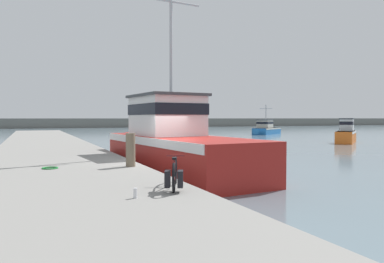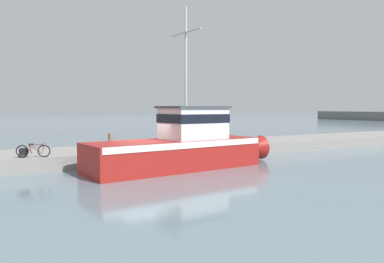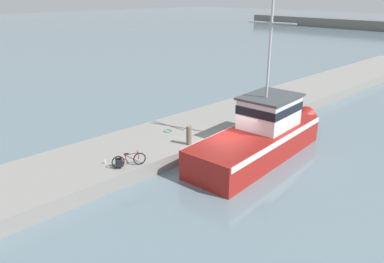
# 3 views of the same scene
# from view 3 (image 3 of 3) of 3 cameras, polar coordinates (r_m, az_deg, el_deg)

# --- Properties ---
(ground_plane) EXTENTS (320.00, 320.00, 0.00)m
(ground_plane) POSITION_cam_3_polar(r_m,az_deg,el_deg) (21.74, 4.99, -4.41)
(ground_plane) COLOR slate
(dock_pier) EXTENTS (5.28, 80.00, 0.79)m
(dock_pier) POSITION_cam_3_polar(r_m,az_deg,el_deg) (24.13, -2.03, -0.71)
(dock_pier) COLOR gray
(dock_pier) RESTS_ON ground_plane
(fishing_boat_main) EXTENTS (4.10, 11.84, 8.96)m
(fishing_boat_main) POSITION_cam_3_polar(r_m,az_deg,el_deg) (22.32, 10.65, -0.35)
(fishing_boat_main) COLOR maroon
(fishing_boat_main) RESTS_ON ground_plane
(bicycle_touring) EXTENTS (0.84, 1.64, 0.73)m
(bicycle_touring) POSITION_cam_3_polar(r_m,az_deg,el_deg) (19.27, -10.08, -4.41)
(bicycle_touring) COLOR black
(bicycle_touring) RESTS_ON dock_pier
(mooring_post) EXTENTS (0.32, 0.32, 1.12)m
(mooring_post) POSITION_cam_3_polar(r_m,az_deg,el_deg) (21.61, -0.47, -0.59)
(mooring_post) COLOR #756651
(mooring_post) RESTS_ON dock_pier
(hose_coil) EXTENTS (0.50, 0.50, 0.04)m
(hose_coil) POSITION_cam_3_polar(r_m,az_deg,el_deg) (23.87, -3.74, 0.08)
(hose_coil) COLOR #197A2D
(hose_coil) RESTS_ON dock_pier
(water_bottle_on_curb) EXTENTS (0.08, 0.08, 0.21)m
(water_bottle_on_curb) POSITION_cam_3_polar(r_m,az_deg,el_deg) (19.92, -13.12, -4.51)
(water_bottle_on_curb) COLOR silver
(water_bottle_on_curb) RESTS_ON dock_pier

